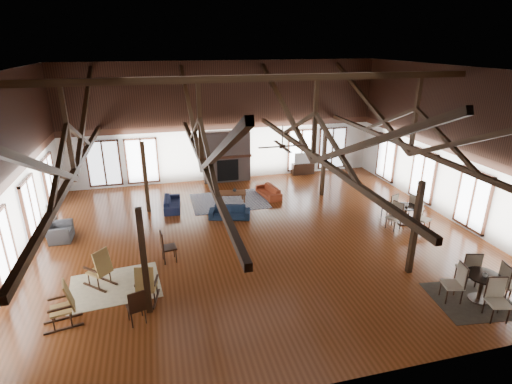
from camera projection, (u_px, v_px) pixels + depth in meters
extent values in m
plane|color=#642F15|center=(259.00, 237.00, 14.96)|extent=(16.00, 16.00, 0.00)
cube|color=black|center=(260.00, 70.00, 12.82)|extent=(16.00, 14.00, 0.02)
cube|color=silver|center=(224.00, 122.00, 20.23)|extent=(16.00, 0.02, 6.00)
cube|color=silver|center=(353.00, 261.00, 7.55)|extent=(16.00, 0.02, 6.00)
cube|color=silver|center=(4.00, 178.00, 12.05)|extent=(0.02, 14.00, 6.00)
cube|color=silver|center=(455.00, 146.00, 15.73)|extent=(0.02, 14.00, 6.00)
cube|color=black|center=(260.00, 78.00, 12.91)|extent=(15.60, 0.18, 0.22)
cube|color=black|center=(74.00, 172.00, 12.49)|extent=(0.16, 13.70, 0.18)
cube|color=black|center=(67.00, 129.00, 12.01)|extent=(0.14, 0.14, 2.70)
cube|color=black|center=(84.00, 114.00, 15.22)|extent=(0.15, 7.07, 3.12)
cube|color=black|center=(39.00, 166.00, 8.88)|extent=(0.15, 7.07, 3.12)
cube|color=black|center=(202.00, 163.00, 13.41)|extent=(0.16, 13.70, 0.18)
cube|color=black|center=(200.00, 123.00, 12.93)|extent=(0.14, 0.14, 2.70)
cube|color=black|center=(190.00, 110.00, 16.14)|extent=(0.15, 7.07, 3.12)
cube|color=black|center=(217.00, 154.00, 9.80)|extent=(0.15, 7.07, 3.12)
cube|color=black|center=(313.00, 155.00, 14.33)|extent=(0.16, 13.70, 0.18)
cube|color=black|center=(315.00, 117.00, 13.85)|extent=(0.14, 0.14, 2.70)
cube|color=black|center=(284.00, 106.00, 17.06)|extent=(0.15, 7.07, 3.12)
cube|color=black|center=(364.00, 145.00, 10.72)|extent=(0.15, 7.07, 3.12)
cube|color=black|center=(411.00, 148.00, 15.25)|extent=(0.16, 13.70, 0.18)
cube|color=black|center=(416.00, 112.00, 14.77)|extent=(0.14, 0.14, 2.70)
cube|color=black|center=(368.00, 102.00, 17.98)|extent=(0.15, 7.07, 3.12)
cube|color=black|center=(488.00, 136.00, 11.64)|extent=(0.15, 7.07, 3.12)
cube|color=black|center=(144.00, 262.00, 10.32)|extent=(0.16, 0.16, 3.05)
cube|color=black|center=(415.00, 229.00, 12.16)|extent=(0.16, 0.16, 3.05)
cube|color=black|center=(146.00, 178.00, 16.66)|extent=(0.16, 0.16, 3.05)
cube|color=black|center=(323.00, 164.00, 18.50)|extent=(0.16, 0.16, 3.05)
cube|color=#735E57|center=(226.00, 156.00, 20.54)|extent=(2.40, 0.62, 2.60)
cube|color=black|center=(228.00, 170.00, 20.48)|extent=(1.10, 0.06, 1.10)
cube|color=black|center=(227.00, 157.00, 20.27)|extent=(2.50, 0.20, 0.12)
cylinder|color=black|center=(283.00, 136.00, 12.72)|extent=(0.04, 0.04, 0.70)
cylinder|color=black|center=(282.00, 146.00, 12.85)|extent=(0.20, 0.20, 0.10)
cube|color=black|center=(296.00, 146.00, 12.95)|extent=(0.70, 0.12, 0.02)
cube|color=black|center=(278.00, 143.00, 13.26)|extent=(0.12, 0.70, 0.02)
cube|color=black|center=(269.00, 147.00, 12.74)|extent=(0.70, 0.12, 0.02)
cube|color=black|center=(287.00, 150.00, 12.44)|extent=(0.12, 0.70, 0.02)
imported|color=#131F34|center=(230.00, 212.00, 16.48)|extent=(1.79, 1.09, 0.49)
imported|color=#131935|center=(172.00, 203.00, 17.41)|extent=(1.75, 0.79, 0.50)
imported|color=maroon|center=(269.00, 191.00, 18.77)|extent=(1.74, 0.90, 0.48)
cube|color=brown|center=(232.00, 193.00, 18.01)|extent=(1.34, 0.83, 0.06)
cube|color=brown|center=(221.00, 201.00, 17.79)|extent=(0.06, 0.06, 0.42)
cube|color=brown|center=(220.00, 197.00, 18.16)|extent=(0.06, 0.06, 0.42)
cube|color=brown|center=(244.00, 198.00, 18.03)|extent=(0.06, 0.06, 0.42)
cube|color=brown|center=(242.00, 195.00, 18.41)|extent=(0.06, 0.06, 0.42)
imported|color=#B2B2B2|center=(235.00, 190.00, 18.07)|extent=(0.19, 0.19, 0.18)
imported|color=#323134|center=(59.00, 232.00, 14.61)|extent=(0.99, 0.87, 0.63)
cube|color=black|center=(50.00, 226.00, 15.06)|extent=(0.48, 0.48, 0.65)
cylinder|color=black|center=(48.00, 214.00, 14.88)|extent=(0.08, 0.08, 0.39)
cone|color=beige|center=(46.00, 207.00, 14.78)|extent=(0.34, 0.34, 0.28)
cube|color=olive|center=(99.00, 271.00, 11.87)|extent=(0.74, 0.74, 0.06)
cube|color=olive|center=(103.00, 263.00, 11.62)|extent=(0.51, 0.53, 0.77)
cube|color=black|center=(95.00, 288.00, 11.84)|extent=(0.73, 0.69, 0.06)
cube|color=black|center=(106.00, 280.00, 12.20)|extent=(0.73, 0.69, 0.06)
cube|color=olive|center=(147.00, 286.00, 11.17)|extent=(0.60, 0.58, 0.05)
cube|color=olive|center=(144.00, 280.00, 10.82)|extent=(0.54, 0.29, 0.74)
cube|color=black|center=(141.00, 299.00, 11.31)|extent=(0.23, 0.90, 0.05)
cube|color=black|center=(156.00, 299.00, 11.33)|extent=(0.23, 0.90, 0.05)
cube|color=olive|center=(61.00, 310.00, 10.18)|extent=(0.60, 0.62, 0.06)
cube|color=olive|center=(69.00, 295.00, 10.15)|extent=(0.31, 0.56, 0.77)
cube|color=black|center=(64.00, 329.00, 10.15)|extent=(0.93, 0.24, 0.06)
cube|color=black|center=(64.00, 319.00, 10.52)|extent=(0.93, 0.24, 0.06)
cube|color=black|center=(169.00, 248.00, 13.15)|extent=(0.53, 0.53, 0.06)
cube|color=black|center=(162.00, 241.00, 12.97)|extent=(0.11, 0.47, 0.61)
cylinder|color=black|center=(169.00, 254.00, 13.24)|extent=(0.04, 0.04, 0.50)
cube|color=black|center=(136.00, 307.00, 10.29)|extent=(0.54, 0.54, 0.05)
cube|color=black|center=(137.00, 302.00, 10.03)|extent=(0.42, 0.16, 0.56)
cylinder|color=black|center=(137.00, 314.00, 10.37)|extent=(0.03, 0.03, 0.46)
cylinder|color=black|center=(484.00, 276.00, 11.06)|extent=(0.93, 0.93, 0.04)
cylinder|color=black|center=(481.00, 287.00, 11.19)|extent=(0.10, 0.10, 0.77)
cylinder|color=black|center=(478.00, 299.00, 11.33)|extent=(0.56, 0.56, 0.04)
cylinder|color=black|center=(406.00, 206.00, 15.79)|extent=(0.87, 0.87, 0.04)
cylinder|color=black|center=(405.00, 215.00, 15.92)|extent=(0.10, 0.10, 0.72)
cylinder|color=black|center=(404.00, 223.00, 16.05)|extent=(0.52, 0.52, 0.04)
imported|color=#B2B2B2|center=(485.00, 275.00, 10.95)|extent=(0.15, 0.15, 0.10)
imported|color=#B2B2B2|center=(407.00, 205.00, 15.74)|extent=(0.15, 0.15, 0.11)
cube|color=black|center=(303.00, 168.00, 21.94)|extent=(1.22, 0.46, 0.61)
imported|color=#B2B2B2|center=(303.00, 158.00, 21.72)|extent=(1.07, 0.18, 0.61)
cube|color=#C8B58B|center=(115.00, 286.00, 11.96)|extent=(2.77, 2.27, 0.01)
cube|color=#192046|center=(229.00, 201.00, 18.29)|extent=(3.38, 2.54, 0.01)
cube|color=black|center=(471.00, 300.00, 11.32)|extent=(2.35, 2.18, 0.01)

